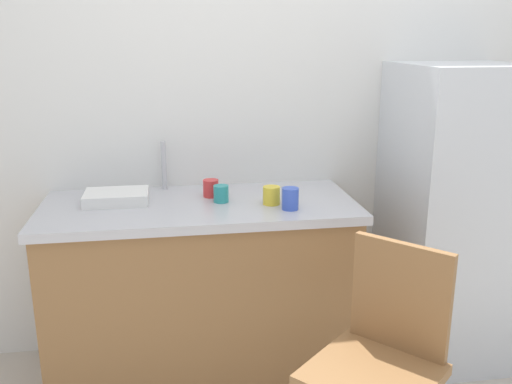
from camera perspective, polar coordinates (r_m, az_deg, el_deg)
name	(u,v)px	position (r m, az deg, el deg)	size (l,w,h in m)	color
back_wall	(276,95)	(2.79, 2.06, 10.00)	(4.80, 0.10, 2.58)	silver
cabinet_base	(202,293)	(2.65, -5.61, -10.35)	(1.36, 0.60, 0.81)	olive
countertop	(199,206)	(2.49, -5.87, -1.49)	(1.40, 0.64, 0.04)	#B7B7BC
faucet	(164,165)	(2.69, -9.50, 2.72)	(0.02, 0.02, 0.23)	#B7B7BC
refrigerator	(453,216)	(2.86, 19.68, -2.33)	(0.58, 0.61, 1.45)	silver
chair	(381,360)	(2.03, 12.79, -16.55)	(0.57, 0.57, 0.89)	olive
dish_tray	(117,197)	(2.54, -14.22, -0.51)	(0.28, 0.20, 0.05)	white
cup_teal	(221,194)	(2.47, -3.63, -0.18)	(0.07, 0.07, 0.08)	teal
cup_blue	(290,199)	(2.36, 3.56, -0.69)	(0.07, 0.07, 0.09)	blue
cup_yellow	(271,195)	(2.43, 1.61, -0.35)	(0.08, 0.08, 0.08)	yellow
cup_red	(211,188)	(2.56, -4.69, 0.40)	(0.07, 0.07, 0.08)	red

